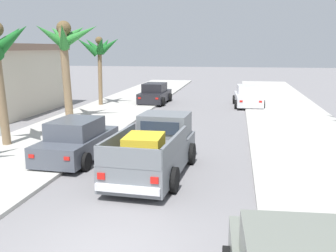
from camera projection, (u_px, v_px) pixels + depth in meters
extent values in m
cube|color=#B2AFA8|center=(78.00, 127.00, 20.39)|extent=(5.12, 60.00, 0.12)
cube|color=#B2AFA8|center=(303.00, 135.00, 18.45)|extent=(5.12, 60.00, 0.12)
cube|color=silver|center=(99.00, 128.00, 20.19)|extent=(0.16, 60.00, 0.10)
cube|color=silver|center=(278.00, 135.00, 18.65)|extent=(0.16, 60.00, 0.10)
cube|color=slate|center=(153.00, 157.00, 12.80)|extent=(2.22, 5.21, 0.80)
cube|color=slate|center=(165.00, 124.00, 14.17)|extent=(1.81, 1.60, 0.80)
cube|color=#283342|center=(160.00, 128.00, 13.44)|extent=(1.38, 0.14, 0.44)
cube|color=#283342|center=(170.00, 120.00, 14.89)|extent=(1.46, 0.15, 0.48)
cube|color=slate|center=(118.00, 142.00, 12.05)|extent=(0.30, 3.30, 0.56)
cube|color=slate|center=(175.00, 145.00, 11.64)|extent=(0.30, 3.30, 0.56)
cube|color=slate|center=(128.00, 158.00, 10.27)|extent=(1.88, 0.21, 0.56)
cube|color=silver|center=(127.00, 189.00, 10.35)|extent=(1.83, 0.23, 0.20)
cylinder|color=black|center=(139.00, 150.00, 14.52)|extent=(0.30, 0.77, 0.76)
cylinder|color=black|center=(191.00, 154.00, 14.08)|extent=(0.30, 0.77, 0.76)
cylinder|color=black|center=(110.00, 175.00, 11.73)|extent=(0.30, 0.77, 0.76)
cylinder|color=black|center=(173.00, 180.00, 11.28)|extent=(0.30, 0.77, 0.76)
cube|color=red|center=(101.00, 176.00, 10.49)|extent=(0.22, 0.05, 0.18)
cube|color=red|center=(155.00, 180.00, 10.15)|extent=(0.22, 0.05, 0.18)
cube|color=gold|center=(144.00, 145.00, 11.68)|extent=(1.13, 1.39, 0.57)
cube|color=silver|center=(248.00, 99.00, 27.87)|extent=(2.01, 4.30, 0.72)
cube|color=silver|center=(248.00, 90.00, 27.64)|extent=(1.64, 2.19, 0.64)
cube|color=#283342|center=(247.00, 89.00, 28.59)|extent=(1.37, 0.16, 0.52)
cube|color=#283342|center=(250.00, 91.00, 26.70)|extent=(1.34, 0.16, 0.50)
cylinder|color=black|center=(234.00, 99.00, 29.28)|extent=(0.26, 0.65, 0.64)
cylinder|color=black|center=(259.00, 100.00, 29.08)|extent=(0.26, 0.65, 0.64)
cylinder|color=black|center=(236.00, 104.00, 26.75)|extent=(0.26, 0.65, 0.64)
cylinder|color=black|center=(263.00, 105.00, 26.54)|extent=(0.26, 0.65, 0.64)
cube|color=red|center=(241.00, 101.00, 25.87)|extent=(0.20, 0.05, 0.12)
cube|color=white|center=(238.00, 94.00, 29.98)|extent=(0.20, 0.05, 0.10)
cube|color=red|center=(260.00, 102.00, 25.72)|extent=(0.20, 0.05, 0.12)
cube|color=white|center=(254.00, 95.00, 29.84)|extent=(0.20, 0.05, 0.10)
cube|color=#474C56|center=(78.00, 145.00, 14.68)|extent=(1.95, 4.27, 0.72)
cube|color=#474C56|center=(76.00, 128.00, 14.45)|extent=(1.61, 2.17, 0.64)
cube|color=#283342|center=(87.00, 124.00, 15.38)|extent=(1.37, 0.14, 0.52)
cube|color=#283342|center=(63.00, 134.00, 13.52)|extent=(1.34, 0.14, 0.50)
cylinder|color=black|center=(72.00, 141.00, 16.16)|extent=(0.25, 0.65, 0.64)
cylinder|color=black|center=(113.00, 144.00, 15.77)|extent=(0.25, 0.65, 0.64)
cylinder|color=black|center=(38.00, 158.00, 13.67)|extent=(0.25, 0.65, 0.64)
cylinder|color=black|center=(86.00, 162.00, 13.28)|extent=(0.25, 0.65, 0.64)
cube|color=red|center=(31.00, 156.00, 12.77)|extent=(0.20, 0.05, 0.12)
cube|color=white|center=(86.00, 131.00, 16.81)|extent=(0.20, 0.05, 0.10)
cube|color=red|center=(67.00, 159.00, 12.50)|extent=(0.20, 0.05, 0.12)
cube|color=white|center=(113.00, 132.00, 16.55)|extent=(0.20, 0.05, 0.10)
cube|color=#283342|center=(287.00, 233.00, 6.29)|extent=(1.37, 0.16, 0.52)
cube|color=white|center=(242.00, 230.00, 7.69)|extent=(0.20, 0.05, 0.10)
cube|color=white|center=(306.00, 233.00, 7.55)|extent=(0.20, 0.05, 0.10)
cube|color=black|center=(155.00, 96.00, 29.47)|extent=(1.86, 4.24, 0.72)
cube|color=black|center=(155.00, 87.00, 29.24)|extent=(1.57, 2.14, 0.64)
cube|color=#283342|center=(157.00, 86.00, 30.18)|extent=(1.37, 0.11, 0.52)
cube|color=#283342|center=(152.00, 89.00, 28.31)|extent=(1.34, 0.11, 0.50)
cylinder|color=black|center=(148.00, 97.00, 30.94)|extent=(0.23, 0.64, 0.64)
cylinder|color=black|center=(170.00, 97.00, 30.59)|extent=(0.23, 0.64, 0.64)
cylinder|color=black|center=(139.00, 101.00, 28.44)|extent=(0.23, 0.64, 0.64)
cylinder|color=black|center=(163.00, 102.00, 28.09)|extent=(0.23, 0.64, 0.64)
cube|color=red|center=(139.00, 98.00, 27.55)|extent=(0.20, 0.04, 0.12)
cube|color=white|center=(154.00, 92.00, 31.61)|extent=(0.20, 0.04, 0.10)
cube|color=red|center=(157.00, 99.00, 27.30)|extent=(0.20, 0.04, 0.12)
cube|color=white|center=(168.00, 92.00, 31.37)|extent=(0.20, 0.04, 0.10)
cylinder|color=#846B4C|center=(66.00, 76.00, 21.66)|extent=(0.44, 0.83, 5.22)
cone|color=#2D7F33|center=(81.00, 34.00, 21.13)|extent=(2.03, 0.75, 1.33)
cone|color=#2D7F33|center=(75.00, 33.00, 21.76)|extent=(1.23, 1.63, 1.18)
cone|color=#2D7F33|center=(58.00, 33.00, 21.99)|extent=(1.86, 1.85, 1.22)
cone|color=#2D7F33|center=(49.00, 34.00, 20.80)|extent=(1.61, 1.51, 1.34)
cone|color=#2D7F33|center=(63.00, 36.00, 20.39)|extent=(1.14, 1.81, 1.53)
sphere|color=brown|center=(64.00, 28.00, 21.14)|extent=(0.79, 0.79, 0.79)
cylinder|color=brown|center=(100.00, 74.00, 27.71)|extent=(0.29, 0.44, 4.67)
cone|color=#196023|center=(110.00, 45.00, 27.21)|extent=(1.59, 0.63, 1.32)
cone|color=#196023|center=(104.00, 45.00, 28.02)|extent=(0.82, 1.65, 1.35)
cone|color=#196023|center=(92.00, 45.00, 27.95)|extent=(1.79, 1.55, 1.34)
cone|color=#196023|center=(87.00, 46.00, 27.06)|extent=(1.72, 1.30, 1.46)
cone|color=#196023|center=(101.00, 45.00, 26.48)|extent=(1.34, 1.89, 1.34)
sphere|color=brown|center=(99.00, 40.00, 27.25)|extent=(0.51, 0.51, 0.51)
cylinder|color=#846B4C|center=(0.00, 90.00, 15.92)|extent=(0.35, 0.67, 4.89)
cone|color=#196023|center=(13.00, 37.00, 15.26)|extent=(1.74, 0.79, 1.34)
cone|color=#196023|center=(10.00, 38.00, 16.13)|extent=(0.94, 1.56, 1.29)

